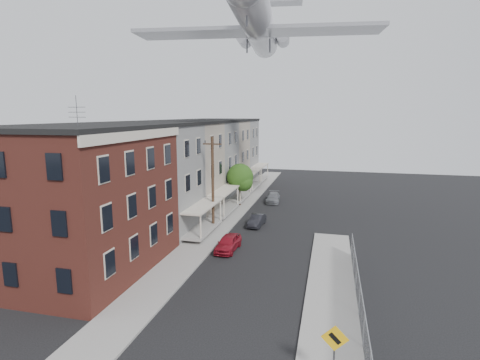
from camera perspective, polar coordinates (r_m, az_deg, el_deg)
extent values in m
plane|color=black|center=(19.38, -4.62, -24.72)|extent=(120.00, 120.00, 0.00)
cube|color=gray|center=(41.97, -1.43, -5.15)|extent=(3.00, 62.00, 0.12)
cube|color=gray|center=(23.77, 13.68, -17.79)|extent=(3.00, 26.00, 0.12)
cube|color=gray|center=(41.62, 0.50, -5.27)|extent=(0.15, 62.00, 0.14)
cube|color=gray|center=(23.79, 10.02, -17.60)|extent=(0.15, 26.00, 0.14)
cube|color=#331410|center=(28.61, -23.53, -3.02)|extent=(10.00, 12.00, 10.00)
cube|color=black|center=(27.98, -24.27, 7.32)|extent=(10.30, 12.30, 0.30)
cube|color=beige|center=(25.20, -14.98, 6.64)|extent=(0.16, 12.20, 0.60)
cylinder|color=#515156|center=(25.16, -23.61, 9.45)|extent=(0.04, 0.04, 2.00)
cube|color=slate|center=(36.44, -14.53, 0.15)|extent=(10.00, 7.00, 10.00)
cube|color=black|center=(35.95, -14.89, 8.27)|extent=(10.25, 7.00, 0.30)
cube|color=gray|center=(35.13, -5.62, -7.41)|extent=(1.80, 6.40, 0.25)
cube|color=beige|center=(34.54, -5.69, -3.92)|extent=(1.90, 6.50, 0.15)
cube|color=#756A5D|center=(42.65, -10.10, 1.72)|extent=(10.00, 7.00, 10.00)
cube|color=black|center=(42.23, -10.32, 8.65)|extent=(10.25, 7.00, 0.30)
cube|color=gray|center=(41.53, -2.42, -4.62)|extent=(1.80, 6.40, 0.25)
cube|color=beige|center=(41.04, -2.44, -1.65)|extent=(1.90, 6.50, 0.15)
cube|color=slate|center=(49.08, -6.81, 2.87)|extent=(10.00, 7.00, 10.00)
cube|color=black|center=(48.71, -6.94, 8.89)|extent=(10.25, 7.00, 0.30)
cube|color=gray|center=(48.11, -0.10, -2.58)|extent=(1.80, 6.40, 0.25)
cube|color=beige|center=(47.68, -0.10, 0.00)|extent=(1.90, 6.50, 0.15)
cube|color=#756A5D|center=(55.64, -4.28, 3.75)|extent=(10.00, 7.00, 10.00)
cube|color=black|center=(55.32, -4.35, 9.06)|extent=(10.25, 7.00, 0.30)
cube|color=gray|center=(54.79, 1.66, -1.03)|extent=(1.80, 6.40, 0.25)
cube|color=beige|center=(54.41, 1.67, 1.24)|extent=(1.90, 6.50, 0.15)
cube|color=slate|center=(62.30, -2.29, 4.44)|extent=(10.00, 7.00, 10.00)
cube|color=black|center=(62.01, -2.32, 9.18)|extent=(10.25, 7.00, 0.30)
cube|color=gray|center=(61.54, 3.03, 0.18)|extent=(1.80, 6.40, 0.25)
cube|color=beige|center=(61.20, 3.05, 2.21)|extent=(1.90, 6.50, 0.15)
cylinder|color=gray|center=(19.92, 18.35, -20.95)|extent=(0.06, 0.06, 1.90)
cylinder|color=gray|center=(22.55, 17.75, -17.06)|extent=(0.06, 0.06, 1.90)
cylinder|color=gray|center=(25.26, 17.30, -14.00)|extent=(0.06, 0.06, 1.90)
cylinder|color=gray|center=(28.02, 16.94, -11.54)|extent=(0.06, 0.06, 1.90)
cylinder|color=gray|center=(30.84, 16.65, -9.52)|extent=(0.06, 0.06, 1.90)
cube|color=gray|center=(22.16, 17.88, -14.99)|extent=(0.04, 18.00, 0.04)
cube|color=gray|center=(22.55, 17.75, -17.06)|extent=(0.02, 18.00, 1.80)
cylinder|color=#515156|center=(17.12, 14.11, -24.96)|extent=(0.07, 0.07, 2.60)
cube|color=#EDAD0C|center=(16.57, 14.26, -22.34)|extent=(1.10, 0.03, 1.10)
cube|color=black|center=(16.55, 14.26, -22.38)|extent=(0.52, 0.02, 0.52)
cylinder|color=black|center=(35.39, -4.17, -0.66)|extent=(0.26, 0.26, 9.00)
cube|color=black|center=(34.89, -4.24, 5.49)|extent=(1.80, 0.12, 0.12)
cylinder|color=black|center=(35.10, -5.34, 5.82)|extent=(0.08, 0.08, 0.25)
cylinder|color=black|center=(34.67, -3.14, 5.80)|extent=(0.08, 0.08, 0.25)
cylinder|color=black|center=(45.43, 0.01, -2.49)|extent=(0.24, 0.24, 2.40)
sphere|color=#1E4111|center=(44.97, 0.01, 0.49)|extent=(3.20, 3.20, 3.20)
sphere|color=#1E4111|center=(44.67, 0.54, -0.30)|extent=(2.24, 2.24, 2.24)
imported|color=maroon|center=(31.04, -1.82, -9.56)|extent=(1.66, 3.81, 1.28)
imported|color=black|center=(37.62, 2.58, -6.17)|extent=(1.42, 3.46, 1.12)
imported|color=slate|center=(47.74, 5.07, -2.67)|extent=(1.97, 4.17, 1.17)
cylinder|color=silver|center=(40.50, 2.72, 22.60)|extent=(5.76, 23.88, 3.16)
cone|color=silver|center=(52.09, 3.86, 19.76)|extent=(3.47, 3.29, 3.16)
cube|color=#939399|center=(38.85, 2.51, 21.66)|extent=(23.99, 6.74, 0.35)
cylinder|color=#939399|center=(48.95, 0.64, 20.64)|extent=(2.01, 4.10, 1.58)
cylinder|color=#939399|center=(48.63, 6.57, 20.65)|extent=(2.01, 4.10, 1.58)
cube|color=silver|center=(52.15, 3.87, 22.84)|extent=(0.66, 3.75, 5.53)
cube|color=#939399|center=(53.73, 3.97, 25.27)|extent=(9.60, 3.59, 0.25)
cylinder|color=#515156|center=(30.53, 1.03, 23.38)|extent=(0.16, 0.16, 1.18)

